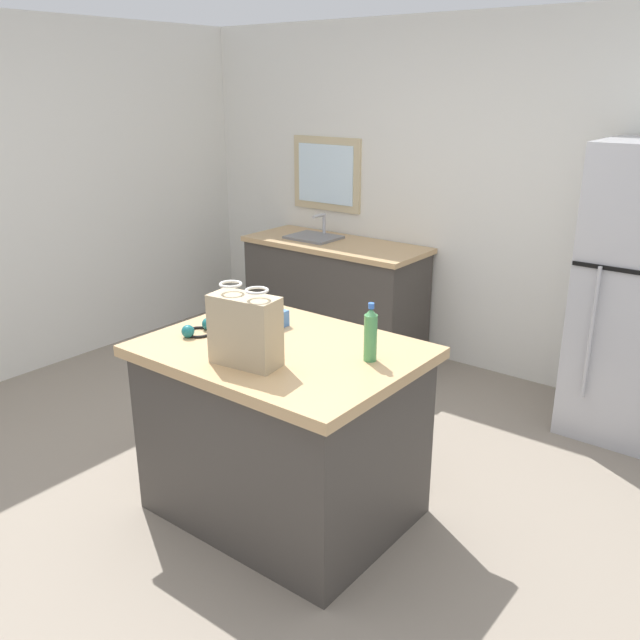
{
  "coord_description": "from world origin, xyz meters",
  "views": [
    {
      "loc": [
        2.05,
        -2.2,
        2.08
      ],
      "look_at": [
        0.08,
        0.34,
        0.95
      ],
      "focal_mm": 38.04,
      "sensor_mm": 36.0,
      "label": 1
    }
  ],
  "objects_px": {
    "bottle": "(371,335)",
    "ear_defenders": "(198,329)",
    "shopping_bag": "(245,330)",
    "small_box": "(271,318)",
    "kitchen_island": "(283,430)"
  },
  "relations": [
    {
      "from": "bottle",
      "to": "ear_defenders",
      "type": "xyz_separation_m",
      "value": [
        -0.87,
        -0.24,
        -0.1
      ]
    },
    {
      "from": "shopping_bag",
      "to": "bottle",
      "type": "distance_m",
      "value": 0.55
    },
    {
      "from": "shopping_bag",
      "to": "bottle",
      "type": "height_order",
      "value": "shopping_bag"
    },
    {
      "from": "small_box",
      "to": "bottle",
      "type": "bearing_deg",
      "value": -5.84
    },
    {
      "from": "shopping_bag",
      "to": "ear_defenders",
      "type": "xyz_separation_m",
      "value": [
        -0.46,
        0.13,
        -0.14
      ]
    },
    {
      "from": "small_box",
      "to": "ear_defenders",
      "type": "distance_m",
      "value": 0.37
    },
    {
      "from": "shopping_bag",
      "to": "ear_defenders",
      "type": "distance_m",
      "value": 0.49
    },
    {
      "from": "kitchen_island",
      "to": "small_box",
      "type": "relative_size",
      "value": 8.94
    },
    {
      "from": "kitchen_island",
      "to": "shopping_bag",
      "type": "height_order",
      "value": "shopping_bag"
    },
    {
      "from": "small_box",
      "to": "ear_defenders",
      "type": "xyz_separation_m",
      "value": [
        -0.21,
        -0.3,
        -0.02
      ]
    },
    {
      "from": "small_box",
      "to": "ear_defenders",
      "type": "height_order",
      "value": "small_box"
    },
    {
      "from": "kitchen_island",
      "to": "shopping_bag",
      "type": "bearing_deg",
      "value": -86.59
    },
    {
      "from": "bottle",
      "to": "kitchen_island",
      "type": "bearing_deg",
      "value": -164.47
    },
    {
      "from": "shopping_bag",
      "to": "bottle",
      "type": "xyz_separation_m",
      "value": [
        0.41,
        0.37,
        -0.04
      ]
    },
    {
      "from": "kitchen_island",
      "to": "shopping_bag",
      "type": "relative_size",
      "value": 3.54
    }
  ]
}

